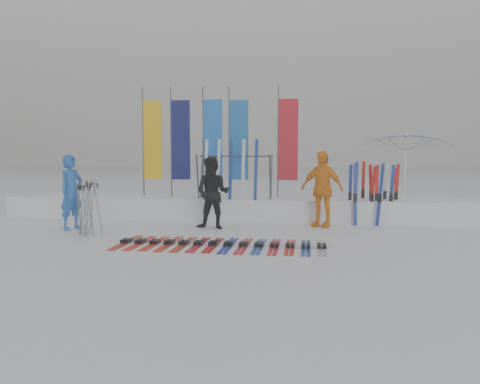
% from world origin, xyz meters
% --- Properties ---
extents(ground, '(120.00, 120.00, 0.00)m').
position_xyz_m(ground, '(0.00, 0.00, 0.00)').
color(ground, white).
rests_on(ground, ground).
extents(snow_bank, '(14.00, 1.60, 0.60)m').
position_xyz_m(snow_bank, '(0.00, 4.60, 0.30)').
color(snow_bank, white).
rests_on(snow_bank, ground).
extents(person_blue, '(0.62, 0.77, 1.83)m').
position_xyz_m(person_blue, '(-4.01, 2.02, 0.91)').
color(person_blue, blue).
rests_on(person_blue, ground).
extents(person_black, '(0.95, 0.79, 1.77)m').
position_xyz_m(person_black, '(-0.62, 2.60, 0.89)').
color(person_black, black).
rests_on(person_black, ground).
extents(person_yellow, '(1.22, 0.93, 1.92)m').
position_xyz_m(person_yellow, '(2.03, 3.33, 0.96)').
color(person_yellow, orange).
rests_on(person_yellow, ground).
extents(tent_canopy, '(3.06, 3.11, 2.54)m').
position_xyz_m(tent_canopy, '(4.53, 5.74, 1.27)').
color(tent_canopy, white).
rests_on(tent_canopy, ground).
extents(ski_row, '(4.16, 1.68, 0.07)m').
position_xyz_m(ski_row, '(-0.02, 0.51, 0.03)').
color(ski_row, '#AF210E').
rests_on(ski_row, ground).
extents(pole_cluster, '(0.57, 0.73, 1.26)m').
position_xyz_m(pole_cluster, '(-3.24, 1.24, 0.60)').
color(pole_cluster, '#595B60').
rests_on(pole_cluster, ground).
extents(feather_flags, '(4.57, 0.27, 3.20)m').
position_xyz_m(feather_flags, '(-1.05, 4.75, 2.24)').
color(feather_flags, '#383A3F').
rests_on(feather_flags, ground).
extents(ski_rack, '(2.04, 0.80, 1.23)m').
position_xyz_m(ski_rack, '(-0.32, 4.20, 1.38)').
color(ski_rack, '#383A3F').
rests_on(ski_rack, ground).
extents(upright_skis, '(1.34, 1.15, 1.65)m').
position_xyz_m(upright_skis, '(3.45, 4.26, 0.79)').
color(upright_skis, red).
rests_on(upright_skis, ground).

